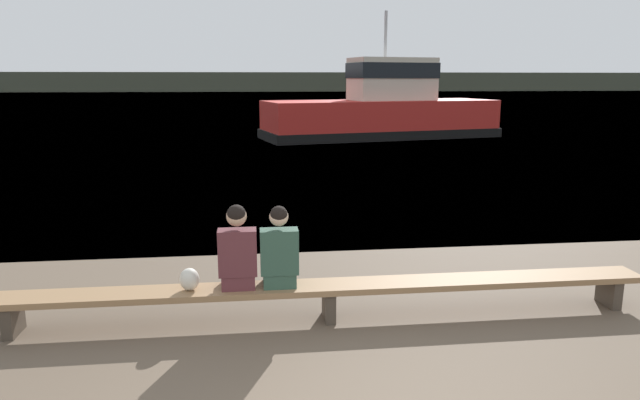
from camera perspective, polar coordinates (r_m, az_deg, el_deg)
The scene contains 7 objects.
water_surface at distance 128.80m, azimuth -6.58°, elevation 10.71°, with size 240.00×240.00×0.00m, color #386084.
far_shoreline at distance 135.28m, azimuth -6.62°, elevation 11.66°, with size 600.00×12.00×4.22m, color #424738.
bench_main at distance 6.64m, azimuth 0.89°, elevation -8.98°, with size 7.55×0.44×0.42m.
person_left at distance 6.43m, azimuth -8.24°, elevation -5.05°, with size 0.43×0.38×0.97m.
person_right at distance 6.44m, azimuth -4.10°, elevation -5.13°, with size 0.43×0.37×0.94m.
shopping_bag at distance 6.56m, azimuth -12.93°, elevation -7.73°, with size 0.22×0.21×0.25m.
tugboat_red at distance 27.56m, azimuth 6.30°, elevation 8.68°, with size 11.68×5.86×5.81m.
Camera 1 is at (-0.60, -3.27, 2.73)m, focal length 32.00 mm.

